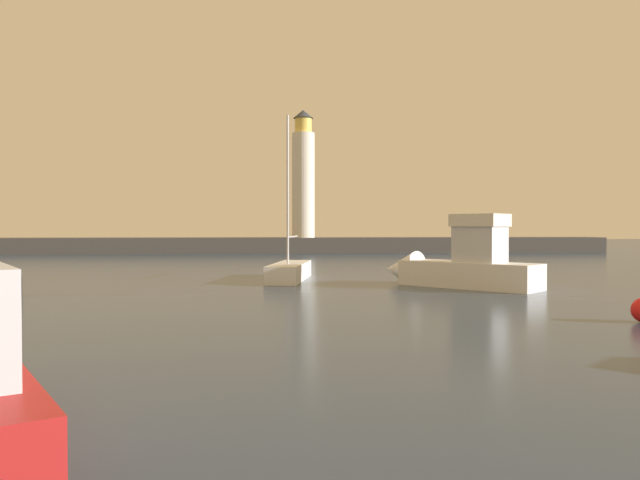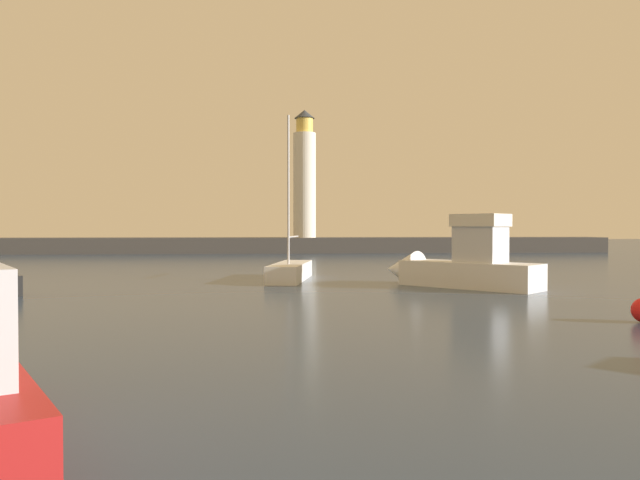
# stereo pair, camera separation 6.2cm
# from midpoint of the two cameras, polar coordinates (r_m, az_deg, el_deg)

# --- Properties ---
(ground_plane) EXTENTS (220.00, 220.00, 0.00)m
(ground_plane) POSITION_cam_midpoint_polar(r_m,az_deg,el_deg) (35.14, -0.87, -3.49)
(ground_plane) COLOR #2D3D51
(breakwater) EXTENTS (71.17, 4.87, 1.71)m
(breakwater) POSITION_cam_midpoint_polar(r_m,az_deg,el_deg) (69.19, -2.81, -0.48)
(breakwater) COLOR #423F3D
(breakwater) RESTS_ON ground_plane
(lighthouse) EXTENTS (2.52, 2.52, 14.23)m
(lighthouse) POSITION_cam_midpoint_polar(r_m,az_deg,el_deg) (69.45, -1.57, 5.80)
(lighthouse) COLOR silver
(lighthouse) RESTS_ON breakwater
(motorboat_0) EXTENTS (7.01, 7.33, 3.80)m
(motorboat_0) POSITION_cam_midpoint_polar(r_m,az_deg,el_deg) (30.50, 12.28, -2.20)
(motorboat_0) COLOR white
(motorboat_0) RESTS_ON ground_plane
(sailboat_moored) EXTENTS (2.77, 6.80, 8.79)m
(sailboat_moored) POSITION_cam_midpoint_polar(r_m,az_deg,el_deg) (33.56, -2.87, -2.83)
(sailboat_moored) COLOR white
(sailboat_moored) RESTS_ON ground_plane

